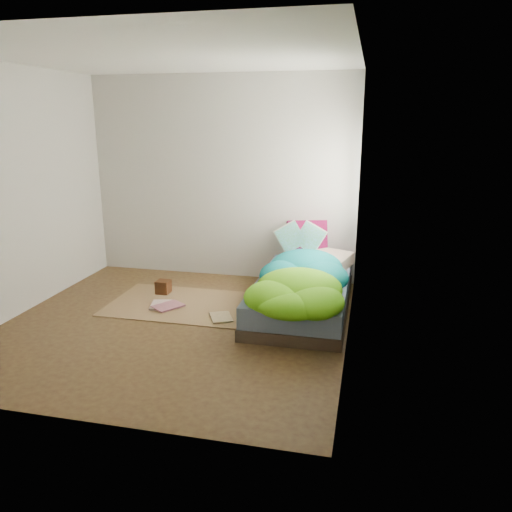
{
  "coord_description": "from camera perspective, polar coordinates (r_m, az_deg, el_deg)",
  "views": [
    {
      "loc": [
        1.89,
        -4.47,
        2.06
      ],
      "look_at": [
        0.69,
        0.75,
        0.57
      ],
      "focal_mm": 35.0,
      "sensor_mm": 36.0,
      "label": 1
    }
  ],
  "objects": [
    {
      "name": "floor_book_a",
      "position": [
        5.78,
        -11.9,
        -5.49
      ],
      "size": [
        0.27,
        0.33,
        0.02
      ],
      "primitive_type": "imported",
      "rotation": [
        0.0,
        0.0,
        0.23
      ],
      "color": "silver",
      "rests_on": "rug"
    },
    {
      "name": "bed",
      "position": [
        5.56,
        5.3,
        -4.44
      ],
      "size": [
        1.0,
        2.0,
        0.34
      ],
      "color": "#3B2A20",
      "rests_on": "ground"
    },
    {
      "name": "pillow_floral",
      "position": [
        6.07,
        7.68,
        -0.39
      ],
      "size": [
        0.74,
        0.61,
        0.14
      ],
      "primitive_type": "cube",
      "rotation": [
        0.0,
        0.0,
        -0.4
      ],
      "color": "silver",
      "rests_on": "bed"
    },
    {
      "name": "open_book",
      "position": [
        5.77,
        5.09,
        3.1
      ],
      "size": [
        0.49,
        0.18,
        0.29
      ],
      "primitive_type": null,
      "rotation": [
        0.0,
        0.0,
        0.17
      ],
      "color": "#307F29",
      "rests_on": "duvet"
    },
    {
      "name": "pillow_magenta",
      "position": [
        6.25,
        5.86,
        1.78
      ],
      "size": [
        0.51,
        0.28,
        0.49
      ],
      "primitive_type": "cube",
      "rotation": [
        0.0,
        0.0,
        0.29
      ],
      "color": "#53051E",
      "rests_on": "bed"
    },
    {
      "name": "floor_book_c",
      "position": [
        5.31,
        -5.17,
        -7.12
      ],
      "size": [
        0.32,
        0.36,
        0.02
      ],
      "primitive_type": "imported",
      "rotation": [
        0.0,
        0.0,
        0.46
      ],
      "color": "tan",
      "rests_on": "rug"
    },
    {
      "name": "rug",
      "position": [
        5.79,
        -8.58,
        -5.44
      ],
      "size": [
        1.6,
        1.1,
        0.01
      ],
      "primitive_type": "cube",
      "color": "brown",
      "rests_on": "ground"
    },
    {
      "name": "floor_book_b",
      "position": [
        5.78,
        -10.66,
        -5.37
      ],
      "size": [
        0.38,
        0.4,
        0.03
      ],
      "primitive_type": "imported",
      "rotation": [
        0.0,
        0.0,
        -0.6
      ],
      "color": "#B4687F",
      "rests_on": "rug"
    },
    {
      "name": "ground",
      "position": [
        5.27,
        -9.23,
        -7.71
      ],
      "size": [
        3.5,
        3.5,
        0.0
      ],
      "primitive_type": "cube",
      "color": "#402718",
      "rests_on": "ground"
    },
    {
      "name": "room_walls",
      "position": [
        4.87,
        -9.89,
        10.17
      ],
      "size": [
        3.54,
        3.54,
        2.62
      ],
      "color": "beige",
      "rests_on": "ground"
    },
    {
      "name": "wooden_box",
      "position": [
        6.14,
        -10.54,
        -3.48
      ],
      "size": [
        0.16,
        0.16,
        0.16
      ],
      "primitive_type": "cube",
      "rotation": [
        0.0,
        0.0,
        -0.01
      ],
      "color": "#3A1A0D",
      "rests_on": "rug"
    },
    {
      "name": "duvet",
      "position": [
        5.25,
        5.07,
        -1.73
      ],
      "size": [
        0.96,
        1.84,
        0.34
      ],
      "primitive_type": null,
      "color": "#087A7F",
      "rests_on": "bed"
    }
  ]
}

